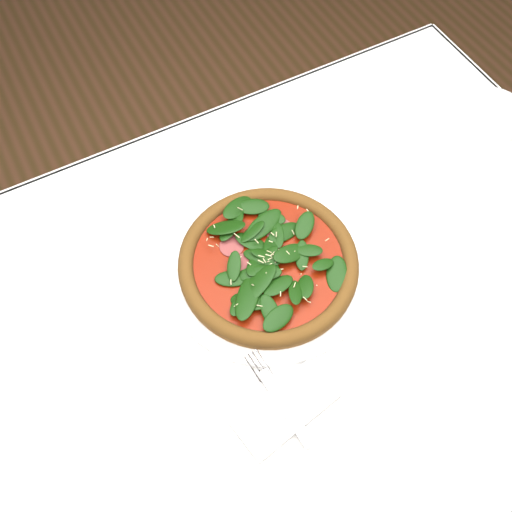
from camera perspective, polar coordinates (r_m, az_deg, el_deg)
ground at (r=1.58m, az=1.08°, el=-16.40°), size 6.00×6.00×0.00m
dining_table at (r=0.96m, az=1.72°, el=-7.21°), size 1.21×0.81×0.75m
plate at (r=0.89m, az=1.22°, el=-1.13°), size 0.32×0.32×0.01m
pizza at (r=0.87m, az=1.24°, el=-0.54°), size 0.37×0.37×0.04m
napkin at (r=0.81m, az=2.94°, el=-15.06°), size 0.15×0.09×0.01m
fork at (r=0.80m, az=1.86°, el=-13.31°), size 0.03×0.15×0.00m
saucer_far at (r=1.17m, az=22.56°, el=13.03°), size 0.13×0.13×0.01m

